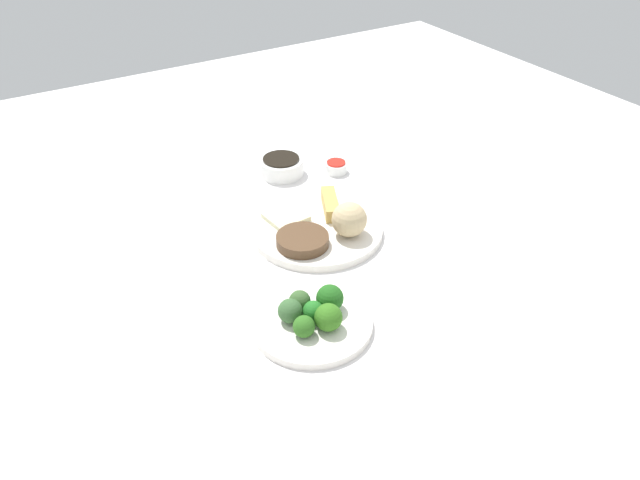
{
  "coord_description": "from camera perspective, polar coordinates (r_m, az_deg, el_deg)",
  "views": [
    {
      "loc": [
        -0.9,
        0.59,
        0.75
      ],
      "look_at": [
        -0.06,
        0.08,
        0.06
      ],
      "focal_mm": 35.38,
      "sensor_mm": 36.0,
      "label": 1
    }
  ],
  "objects": [
    {
      "name": "broccoli_floret_5",
      "position": [
        1.07,
        0.89,
        -5.28
      ],
      "size": [
        0.05,
        0.05,
        0.05
      ],
      "primitive_type": "sphere",
      "color": "#1F5C1A",
      "rests_on": "broccoli_plate"
    },
    {
      "name": "sauce_ramekin_sweet_and_sour",
      "position": [
        1.51,
        1.46,
        6.56
      ],
      "size": [
        0.05,
        0.05,
        0.02
      ],
      "primitive_type": "cylinder",
      "color": "white",
      "rests_on": "tabletop"
    },
    {
      "name": "rice_scoop",
      "position": [
        1.24,
        2.66,
        1.86
      ],
      "size": [
        0.07,
        0.07,
        0.07
      ],
      "primitive_type": "sphere",
      "color": "tan",
      "rests_on": "main_plate"
    },
    {
      "name": "spring_roll",
      "position": [
        1.33,
        0.93,
        3.26
      ],
      "size": [
        0.11,
        0.07,
        0.03
      ],
      "primitive_type": "cube",
      "rotation": [
        0.0,
        0.0,
        2.7
      ],
      "color": "tan",
      "rests_on": "main_plate"
    },
    {
      "name": "broccoli_floret_3",
      "position": [
        1.03,
        -1.46,
        -7.83
      ],
      "size": [
        0.04,
        0.04,
        0.04
      ],
      "primitive_type": "sphere",
      "color": "#2D651E",
      "rests_on": "broccoli_plate"
    },
    {
      "name": "main_plate",
      "position": [
        1.29,
        -0.28,
        0.93
      ],
      "size": [
        0.27,
        0.27,
        0.02
      ],
      "primitive_type": "cylinder",
      "color": "white",
      "rests_on": "tabletop"
    },
    {
      "name": "broccoli_floret_4",
      "position": [
        1.07,
        -1.85,
        -5.54
      ],
      "size": [
        0.04,
        0.04,
        0.04
      ],
      "primitive_type": "sphere",
      "color": "#375B2C",
      "rests_on": "broccoli_plate"
    },
    {
      "name": "tabletop",
      "position": [
        1.3,
        1.6,
        0.45
      ],
      "size": [
        2.2,
        2.2,
        0.02
      ],
      "primitive_type": "cube",
      "color": "white",
      "rests_on": "ground"
    },
    {
      "name": "soy_sauce_bowl",
      "position": [
        1.5,
        -3.52,
        6.63
      ],
      "size": [
        0.1,
        0.1,
        0.04
      ],
      "primitive_type": "cylinder",
      "color": "white",
      "rests_on": "tabletop"
    },
    {
      "name": "broccoli_floret_2",
      "position": [
        1.05,
        -2.72,
        -6.43
      ],
      "size": [
        0.04,
        0.04,
        0.04
      ],
      "primitive_type": "sphere",
      "color": "#375F32",
      "rests_on": "broccoli_plate"
    },
    {
      "name": "broccoli_floret_0",
      "position": [
        1.03,
        0.76,
        -7.01
      ],
      "size": [
        0.05,
        0.05,
        0.05
      ],
      "primitive_type": "sphere",
      "color": "#336F1C",
      "rests_on": "broccoli_plate"
    },
    {
      "name": "soy_sauce_bowl_liquid",
      "position": [
        1.49,
        -3.55,
        7.34
      ],
      "size": [
        0.09,
        0.09,
        0.0
      ],
      "primitive_type": "cylinder",
      "color": "black",
      "rests_on": "soy_sauce_bowl"
    },
    {
      "name": "broccoli_plate",
      "position": [
        1.07,
        -0.75,
        -7.51
      ],
      "size": [
        0.21,
        0.21,
        0.01
      ],
      "primitive_type": "cylinder",
      "color": "white",
      "rests_on": "tabletop"
    },
    {
      "name": "broccoli_floret_1",
      "position": [
        1.05,
        -0.62,
        -6.47
      ],
      "size": [
        0.04,
        0.04,
        0.04
      ],
      "primitive_type": "sphere",
      "color": "#226D22",
      "rests_on": "broccoli_plate"
    },
    {
      "name": "crab_rangoon_wonton",
      "position": [
        1.31,
        -3.09,
        2.09
      ],
      "size": [
        0.08,
        0.08,
        0.01
      ],
      "primitive_type": "cube",
      "rotation": [
        0.0,
        0.0,
        0.1
      ],
      "color": "beige",
      "rests_on": "main_plate"
    },
    {
      "name": "sauce_ramekin_sweet_and_sour_liquid",
      "position": [
        1.5,
        1.46,
        7.02
      ],
      "size": [
        0.04,
        0.04,
        0.0
      ],
      "primitive_type": "cylinder",
      "color": "red",
      "rests_on": "sauce_ramekin_sweet_and_sour"
    },
    {
      "name": "stir_fry_heap",
      "position": [
        1.23,
        -1.6,
        -0.03
      ],
      "size": [
        0.1,
        0.1,
        0.02
      ],
      "primitive_type": "cylinder",
      "color": "#513722",
      "rests_on": "main_plate"
    }
  ]
}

